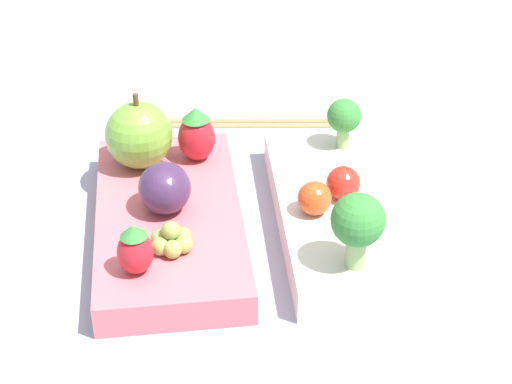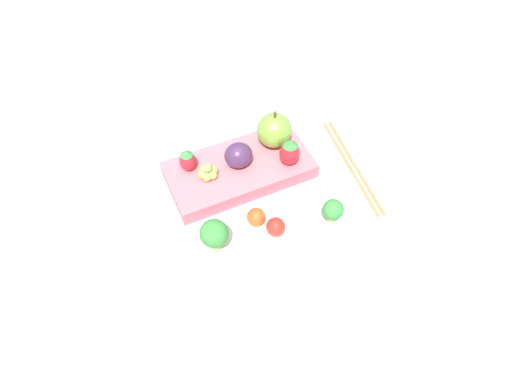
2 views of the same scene
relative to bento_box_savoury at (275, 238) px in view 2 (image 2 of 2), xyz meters
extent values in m
plane|color=#939EB2|center=(-0.01, -0.07, -0.01)|extent=(4.00, 4.00, 0.00)
cube|color=silver|center=(0.00, 0.00, 0.00)|extent=(0.23, 0.11, 0.03)
cube|color=#DB6670|center=(-0.01, -0.14, 0.00)|extent=(0.23, 0.12, 0.03)
cylinder|color=#93B770|center=(0.08, -0.01, 0.03)|extent=(0.01, 0.01, 0.02)
sphere|color=#388438|center=(0.08, -0.01, 0.05)|extent=(0.04, 0.04, 0.04)
cylinder|color=#93B770|center=(-0.08, 0.02, 0.02)|extent=(0.01, 0.01, 0.02)
sphere|color=#388438|center=(-0.08, 0.02, 0.04)|extent=(0.03, 0.03, 0.03)
sphere|color=red|center=(0.00, 0.00, 0.03)|extent=(0.03, 0.03, 0.03)
sphere|color=#DB4C1E|center=(0.02, -0.03, 0.03)|extent=(0.03, 0.03, 0.03)
sphere|color=#70A838|center=(-0.08, -0.16, 0.04)|extent=(0.06, 0.06, 0.06)
cylinder|color=brown|center=(-0.08, -0.16, 0.07)|extent=(0.00, 0.00, 0.01)
ellipsoid|color=red|center=(-0.08, -0.11, 0.03)|extent=(0.03, 0.03, 0.04)
cone|color=#388438|center=(-0.08, -0.11, 0.06)|extent=(0.02, 0.02, 0.01)
ellipsoid|color=red|center=(0.07, -0.17, 0.03)|extent=(0.03, 0.03, 0.03)
cone|color=#388438|center=(0.07, -0.17, 0.05)|extent=(0.02, 0.02, 0.01)
ellipsoid|color=#42284C|center=(0.00, -0.14, 0.03)|extent=(0.04, 0.04, 0.04)
sphere|color=#8EA84C|center=(0.05, -0.14, 0.02)|extent=(0.01, 0.01, 0.01)
sphere|color=#8EA84C|center=(0.05, -0.13, 0.02)|extent=(0.01, 0.01, 0.01)
sphere|color=#8EA84C|center=(0.04, -0.13, 0.02)|extent=(0.01, 0.01, 0.01)
sphere|color=#8EA84C|center=(0.04, -0.14, 0.02)|extent=(0.01, 0.01, 0.01)
sphere|color=#8EA84C|center=(0.04, -0.15, 0.02)|extent=(0.01, 0.01, 0.01)
sphere|color=#8EA84C|center=(0.05, -0.15, 0.02)|extent=(0.01, 0.01, 0.01)
sphere|color=#8EA84C|center=(0.04, -0.14, 0.03)|extent=(0.01, 0.01, 0.01)
cylinder|color=#A37547|center=(-0.18, -0.08, -0.01)|extent=(0.04, 0.21, 0.01)
cylinder|color=#A37547|center=(-0.19, -0.07, -0.01)|extent=(0.04, 0.21, 0.01)
camera|label=1|loc=(0.55, -0.15, 0.40)|focal=60.00mm
camera|label=2|loc=(0.17, 0.30, 0.56)|focal=32.00mm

